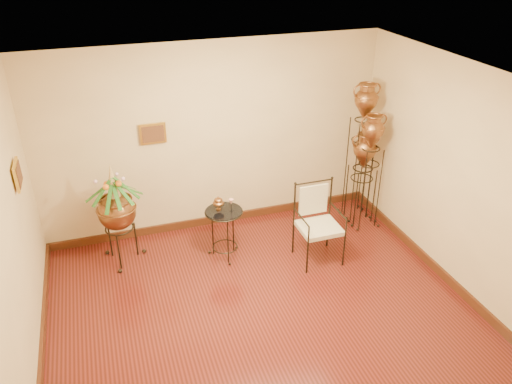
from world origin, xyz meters
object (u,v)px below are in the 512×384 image
object	(u,v)px
amphora_tall	(361,151)
armchair	(319,225)
amphora_mid	(368,171)
planter_urn	(116,207)
side_table	(224,233)

from	to	relation	value
amphora_tall	armchair	distance (m)	1.51
amphora_tall	amphora_mid	world-z (taller)	amphora_tall
planter_urn	armchair	bearing A→B (deg)	-17.98
amphora_tall	armchair	size ratio (longest dim) A/B	1.97
amphora_tall	side_table	size ratio (longest dim) A/B	2.35
armchair	side_table	size ratio (longest dim) A/B	1.19
amphora_tall	planter_urn	xyz separation A→B (m)	(-3.63, -0.08, -0.27)
planter_urn	side_table	world-z (taller)	planter_urn
planter_urn	side_table	distance (m)	1.48
amphora_mid	armchair	world-z (taller)	amphora_mid
planter_urn	armchair	distance (m)	2.71
amphora_tall	amphora_mid	size ratio (longest dim) A/B	1.21
amphora_tall	planter_urn	bearing A→B (deg)	-178.72
planter_urn	armchair	xyz separation A→B (m)	(2.56, -0.83, -0.28)
amphora_mid	planter_urn	xyz separation A→B (m)	(-3.63, 0.19, -0.07)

